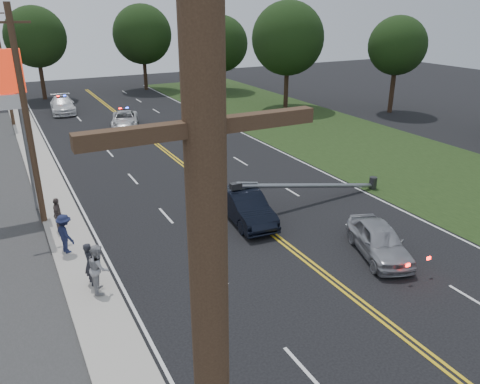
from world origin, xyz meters
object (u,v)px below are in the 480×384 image
crashed_sedan (246,206)px  emergency_a (125,120)px  traffic_signal (214,70)px  bystander_d (58,214)px  bystander_c (65,234)px  utility_pole_far (3,66)px  fallen_streetlight (318,185)px  utility_pole_mid (27,120)px  bystander_b (99,268)px  waiting_sedan (379,240)px  emergency_b (63,105)px  bystander_a (90,264)px

crashed_sedan → emergency_a: crashed_sedan is taller
traffic_signal → crashed_sedan: size_ratio=1.53×
crashed_sedan → bystander_d: 8.75m
emergency_a → bystander_c: (-7.99, -20.80, 0.33)m
utility_pole_far → traffic_signal: bearing=-12.9°
fallen_streetlight → utility_pole_mid: 14.58m
utility_pole_mid → emergency_a: (8.50, 17.03, -4.43)m
fallen_streetlight → emergency_a: size_ratio=2.00×
bystander_b → bystander_c: bystander_b is taller
bystander_c → bystander_d: (0.01, 2.31, -0.06)m
emergency_a → bystander_b: 25.45m
utility_pole_mid → crashed_sedan: 10.71m
utility_pole_far → bystander_c: size_ratio=5.83×
waiting_sedan → emergency_b: emergency_b is taller
crashed_sedan → emergency_b: (-4.13, 29.82, 0.01)m
bystander_a → traffic_signal: bearing=-41.9°
bystander_a → utility_pole_far: bearing=-6.2°
fallen_streetlight → bystander_c: 12.88m
emergency_b → bystander_c: (-4.14, -29.23, 0.21)m
utility_pole_far → emergency_a: (8.50, -4.97, -4.43)m
fallen_streetlight → crashed_sedan: fallen_streetlight is taller
fallen_streetlight → bystander_c: size_ratio=5.45×
emergency_b → utility_pole_far: bearing=-138.8°
emergency_b → utility_pole_mid: bearing=-95.8°
utility_pole_mid → bystander_d: bearing=-70.2°
utility_pole_mid → utility_pole_far: (0.00, 22.00, 0.00)m
traffic_signal → bystander_b: traffic_signal is taller
traffic_signal → bystander_a: bearing=-123.8°
fallen_streetlight → bystander_b: 12.69m
bystander_b → waiting_sedan: bearing=-93.6°
utility_pole_mid → bystander_b: (1.15, -7.33, -4.03)m
utility_pole_far → bystander_b: utility_pole_far is taller
utility_pole_far → waiting_sedan: (12.12, -31.97, -4.38)m
utility_pole_far → bystander_a: size_ratio=5.88×
traffic_signal → bystander_c: size_ratio=4.11×
utility_pole_far → crashed_sedan: bearing=-71.6°
utility_pole_mid → emergency_a: size_ratio=2.13×
bystander_c → utility_pole_mid: bearing=-12.1°
traffic_signal → bystander_a: size_ratio=4.15×
traffic_signal → crashed_sedan: bearing=-111.3°
utility_pole_mid → traffic_signal: bearing=45.8°
fallen_streetlight → emergency_a: 21.59m
emergency_a → bystander_d: bearing=-96.9°
waiting_sedan → emergency_b: 36.21m
utility_pole_mid → waiting_sedan: utility_pole_mid is taller
bystander_a → bystander_d: (-0.42, 5.28, -0.05)m
emergency_a → fallen_streetlight: bearing=-60.5°
utility_pole_far → bystander_d: 23.82m
emergency_b → waiting_sedan: bearing=-73.5°
utility_pole_mid → bystander_a: utility_pole_mid is taller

